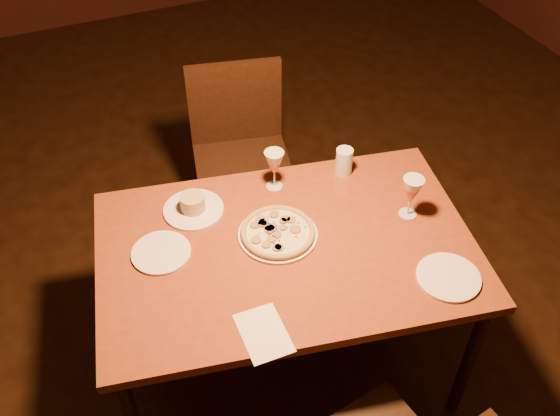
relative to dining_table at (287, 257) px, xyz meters
name	(u,v)px	position (x,y,z in m)	size (l,w,h in m)	color
floor	(265,365)	(-0.09, 0.00, -0.66)	(7.00, 7.00, 0.00)	black
dining_table	(287,257)	(0.00, 0.00, 0.00)	(1.48, 1.09, 0.72)	brown
chair_far	(241,151)	(0.12, 0.83, -0.14)	(0.52, 0.52, 0.91)	black
pizza_plate	(278,232)	(-0.01, 0.06, 0.08)	(0.29, 0.29, 0.03)	white
ramekin_saucer	(193,206)	(-0.25, 0.31, 0.09)	(0.23, 0.23, 0.07)	white
wine_glass_far	(274,170)	(0.08, 0.31, 0.15)	(0.08, 0.08, 0.17)	#CC6E55
wine_glass_right	(411,197)	(0.48, -0.03, 0.15)	(0.08, 0.08, 0.17)	#CC6E55
water_tumbler	(344,161)	(0.37, 0.28, 0.12)	(0.07, 0.07, 0.11)	silver
side_plate_left	(161,253)	(-0.42, 0.14, 0.07)	(0.21, 0.21, 0.01)	white
side_plate_near	(448,277)	(0.44, -0.36, 0.07)	(0.22, 0.22, 0.01)	white
menu_card	(264,333)	(-0.22, -0.32, 0.06)	(0.14, 0.20, 0.00)	white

